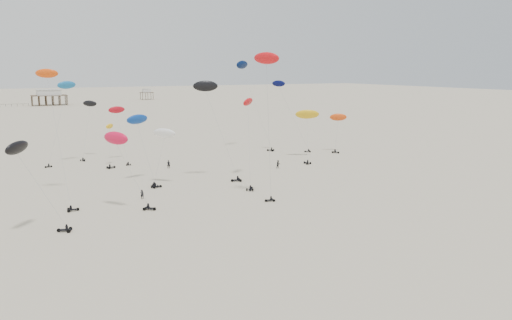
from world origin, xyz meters
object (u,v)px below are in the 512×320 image
rig_0 (88,117)px  rig_9 (27,165)px  rig_4 (338,125)px  spectator_0 (142,199)px  pavilion_small (147,95)px  pavilion_main (49,99)px

rig_0 → rig_9: 61.12m
rig_4 → spectator_0: bearing=3.9°
pavilion_small → rig_4: 257.73m
pavilion_main → rig_0: 205.76m
rig_0 → rig_9: size_ratio=1.13×
rig_0 → rig_4: size_ratio=1.41×
pavilion_main → rig_4: rig_4 is taller
rig_4 → rig_9: 87.96m
pavilion_main → spectator_0: bearing=-91.8°
pavilion_small → rig_9: bearing=-108.2°
rig_4 → pavilion_small: bearing=-112.4°
pavilion_main → spectator_0: (-7.92, -252.67, -4.22)m
rig_9 → pavilion_main: bearing=14.5°
pavilion_small → rig_4: bearing=-93.7°
pavilion_small → rig_0: bearing=-108.5°
spectator_0 → pavilion_main: bearing=-69.7°
pavilion_main → pavilion_small: (70.00, 30.00, -0.74)m
rig_9 → rig_4: bearing=-45.0°
rig_0 → spectator_0: bearing=80.0°
rig_4 → spectator_0: rig_4 is taller
pavilion_main → rig_4: bearing=-76.8°
spectator_0 → rig_0: bearing=-66.7°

